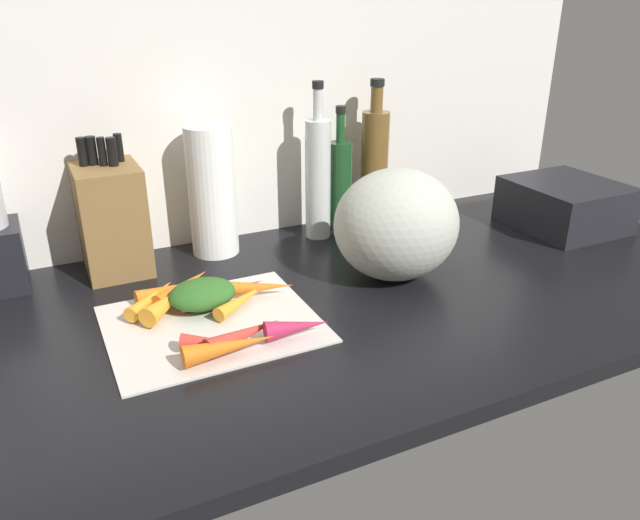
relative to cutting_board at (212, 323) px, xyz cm
name	(u,v)px	position (x,y,z in cm)	size (l,w,h in cm)	color
ground_plane	(339,299)	(25.60, 1.52, -1.90)	(170.00, 80.00, 3.00)	black
wall_back	(262,102)	(25.60, 40.02, 29.60)	(170.00, 3.00, 60.00)	silver
cutting_board	(212,323)	(0.00, 0.00, 0.00)	(35.19, 29.86, 0.80)	beige
carrot_0	(152,298)	(-7.84, 10.54, 1.78)	(2.76, 2.76, 14.05)	orange
carrot_1	(208,292)	(1.72, 7.93, 1.97)	(3.14, 3.14, 11.80)	orange
carrot_2	(169,301)	(-5.46, 7.13, 2.19)	(3.59, 3.59, 13.64)	orange
carrot_3	(297,327)	(11.18, -11.05, 2.13)	(3.46, 3.46, 10.68)	#B2264C
carrot_4	(252,288)	(9.53, 5.72, 2.19)	(3.58, 3.58, 15.45)	orange
carrot_5	(173,289)	(-3.53, 12.46, 1.75)	(2.69, 2.69, 14.02)	orange
carrot_6	(213,343)	(-2.48, -9.19, 1.75)	(2.71, 2.71, 10.07)	red
carrot_7	(223,292)	(4.26, 6.52, 2.10)	(3.40, 3.40, 16.74)	#B2264C
carrot_8	(230,346)	(-0.53, -12.05, 2.15)	(3.50, 3.50, 14.82)	orange
carrot_9	(183,286)	(-1.61, 12.74, 1.78)	(2.77, 2.77, 15.03)	orange
carrot_10	(245,298)	(7.25, 3.30, 1.69)	(2.58, 2.58, 14.95)	orange
carrot_11	(245,334)	(2.76, -9.36, 2.06)	(3.31, 3.31, 13.88)	red
carrot_greens_pile	(202,294)	(0.14, 5.67, 2.94)	(12.01, 9.24, 5.08)	#2D6023
winter_squash	(396,224)	(38.96, 3.45, 10.61)	(24.94, 23.09, 22.01)	#B2B7A8
knife_block	(112,218)	(-10.57, 31.21, 10.80)	(12.31, 15.98, 27.35)	brown
paper_towel_roll	(212,191)	(10.32, 31.02, 13.48)	(10.04, 10.04, 27.77)	white
bottle_0	(318,177)	(34.76, 29.99, 13.91)	(5.74, 5.74, 35.34)	silver
bottle_1	(340,183)	(41.85, 32.84, 10.80)	(5.55, 5.55, 29.13)	#19421E
bottle_2	(374,166)	(50.46, 31.60, 14.19)	(6.47, 6.47, 34.70)	brown
dish_rack	(565,205)	(91.23, 9.80, 5.11)	(22.94, 24.52, 11.01)	black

